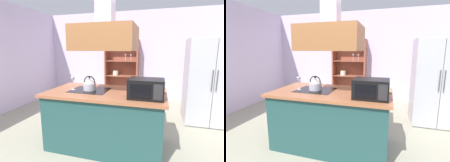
% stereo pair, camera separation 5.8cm
% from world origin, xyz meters
% --- Properties ---
extents(ground_plane, '(7.80, 7.80, 0.00)m').
position_xyz_m(ground_plane, '(0.00, 0.00, 0.00)').
color(ground_plane, '#9D9B83').
extents(wall_back, '(6.00, 0.12, 2.70)m').
position_xyz_m(wall_back, '(0.00, 3.00, 1.35)').
color(wall_back, silver).
rests_on(wall_back, ground).
extents(kitchen_island, '(1.82, 0.98, 0.90)m').
position_xyz_m(kitchen_island, '(-0.10, 0.08, 0.45)').
color(kitchen_island, '#214947').
rests_on(kitchen_island, ground).
extents(range_hood, '(0.90, 0.70, 1.18)m').
position_xyz_m(range_hood, '(-0.10, 0.08, 1.80)').
color(range_hood, '#975F35').
extents(refrigerator, '(0.90, 0.78, 1.77)m').
position_xyz_m(refrigerator, '(1.69, 1.51, 0.88)').
color(refrigerator, '#C0B3B9').
rests_on(refrigerator, ground).
extents(dish_cabinet, '(1.02, 0.40, 1.85)m').
position_xyz_m(dish_cabinet, '(-0.44, 2.78, 0.82)').
color(dish_cabinet, '#954F39').
rests_on(dish_cabinet, ground).
extents(kettle, '(0.20, 0.20, 0.23)m').
position_xyz_m(kettle, '(-0.37, 0.08, 1.00)').
color(kettle, '#B2B5C6').
rests_on(kettle, kitchen_island).
extents(cutting_board, '(0.36, 0.26, 0.02)m').
position_xyz_m(cutting_board, '(0.62, 0.29, 0.91)').
color(cutting_board, '#A68150').
rests_on(cutting_board, kitchen_island).
extents(microwave, '(0.46, 0.35, 0.26)m').
position_xyz_m(microwave, '(0.53, -0.13, 1.03)').
color(microwave, black).
rests_on(microwave, kitchen_island).
extents(wine_glass_on_counter, '(0.08, 0.08, 0.21)m').
position_xyz_m(wine_glass_on_counter, '(-0.64, 0.03, 1.05)').
color(wine_glass_on_counter, silver).
rests_on(wine_glass_on_counter, kitchen_island).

